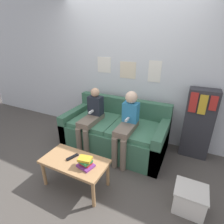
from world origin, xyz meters
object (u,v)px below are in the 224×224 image
Objects in this scene: person_right at (127,123)px; storage_box at (189,199)px; coffee_table at (75,164)px; couch at (115,132)px; person_left at (91,117)px; bookshelf at (198,124)px; tv_remote at (72,157)px.

person_right is 1.26m from storage_box.
coffee_table is at bearing -168.85° from storage_box.
couch is 1.59× the size of person_right.
person_right is at bearing 150.52° from storage_box.
couch is 1.63× the size of person_left.
coffee_table is 0.79× the size of person_left.
person_left is 0.94× the size of bookshelf.
person_left is at bearing 124.66° from tv_remote.
bookshelf is at bearing 30.48° from person_right.
person_right is (0.38, 0.85, 0.29)m from coffee_table.
bookshelf reaches higher than person_right.
storage_box is (1.31, -0.78, -0.14)m from couch.
couch is 1.04m from tv_remote.
storage_box is at bearing -88.95° from bookshelf.
person_left is at bearing -178.95° from person_right.
couch reaches higher than storage_box.
couch is 1.53× the size of bookshelf.
person_left reaches higher than coffee_table.
bookshelf is (1.29, 0.38, 0.29)m from couch.
person_right is 6.38× the size of tv_remote.
storage_box is at bearing -30.81° from couch.
bookshelf is (1.64, 0.59, -0.03)m from person_left.
bookshelf is at bearing 91.05° from storage_box.
tv_remote is 0.49× the size of storage_box.
couch is 1.37m from bookshelf.
storage_box is (1.45, 0.24, -0.26)m from tv_remote.
person_left is 6.22× the size of tv_remote.
person_left is 1.74m from bookshelf.
person_left is (-0.26, 0.83, 0.26)m from coffee_table.
person_right is 1.15m from bookshelf.
person_right reaches higher than tv_remote.
person_right is at bearing 65.74° from coffee_table.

